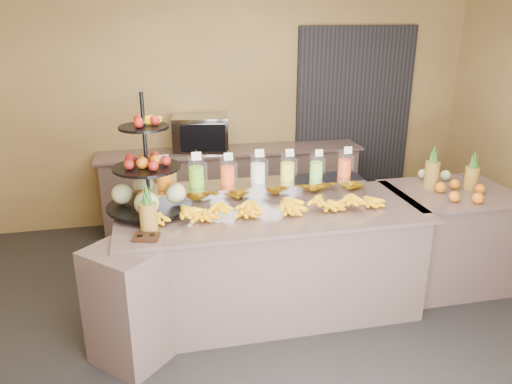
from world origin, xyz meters
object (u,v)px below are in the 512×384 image
object	(u,v)px
banana_heap	(270,204)
right_fruit_pile	(455,184)
oven_warmer	(201,134)
fruit_stand	(154,183)
condiment_caddy	(146,237)
pitcher_tray	(258,190)

from	to	relation	value
banana_heap	right_fruit_pile	distance (m)	1.73
oven_warmer	fruit_stand	bearing A→B (deg)	-100.30
condiment_caddy	right_fruit_pile	xyz separation A→B (m)	(2.70, 0.40, 0.07)
pitcher_tray	condiment_caddy	world-z (taller)	pitcher_tray
fruit_stand	right_fruit_pile	world-z (taller)	fruit_stand
right_fruit_pile	oven_warmer	bearing A→B (deg)	137.34
pitcher_tray	right_fruit_pile	distance (m)	1.77
fruit_stand	pitcher_tray	bearing A→B (deg)	-8.38
condiment_caddy	right_fruit_pile	bearing A→B (deg)	8.45
condiment_caddy	banana_heap	bearing A→B (deg)	16.52
condiment_caddy	oven_warmer	world-z (taller)	oven_warmer
fruit_stand	condiment_caddy	world-z (taller)	fruit_stand
pitcher_tray	right_fruit_pile	xyz separation A→B (m)	(1.75, -0.22, 0.00)
right_fruit_pile	condiment_caddy	bearing A→B (deg)	-171.55
banana_heap	oven_warmer	xyz separation A→B (m)	(-0.32, 2.00, 0.13)
banana_heap	right_fruit_pile	world-z (taller)	right_fruit_pile
fruit_stand	condiment_caddy	bearing A→B (deg)	-114.42
pitcher_tray	fruit_stand	xyz separation A→B (m)	(-0.87, -0.10, 0.17)
condiment_caddy	right_fruit_pile	size ratio (longest dim) A/B	0.37
right_fruit_pile	banana_heap	bearing A→B (deg)	-176.26
fruit_stand	condiment_caddy	xyz separation A→B (m)	(-0.09, -0.52, -0.23)
pitcher_tray	fruit_stand	size ratio (longest dim) A/B	1.93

